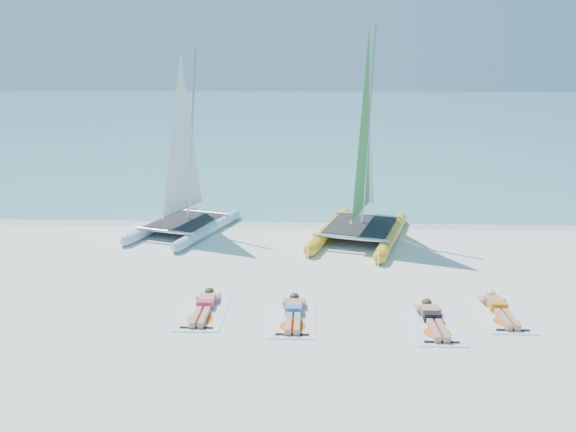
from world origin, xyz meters
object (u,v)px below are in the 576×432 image
(towel_b, at_px, (293,319))
(sunbather_c, at_px, (432,317))
(catamaran_blue, at_px, (184,178))
(catamaran_yellow, at_px, (365,169))
(towel_c, at_px, (434,326))
(sunbather_b, at_px, (294,311))
(sunbather_a, at_px, (205,305))
(towel_d, at_px, (501,315))
(sunbather_d, at_px, (499,307))
(towel_a, at_px, (203,313))

(towel_b, relative_size, sunbather_c, 1.07)
(catamaran_blue, xyz_separation_m, catamaran_yellow, (5.89, -0.09, 0.34))
(towel_c, height_order, sunbather_c, sunbather_c)
(towel_b, bearing_deg, towel_c, -3.93)
(catamaran_blue, height_order, sunbather_b, catamaran_blue)
(sunbather_b, relative_size, towel_c, 0.93)
(sunbather_a, distance_m, towel_d, 6.60)
(sunbather_c, bearing_deg, sunbather_b, 176.07)
(sunbather_a, distance_m, sunbather_d, 6.60)
(catamaran_blue, distance_m, towel_d, 10.65)
(sunbather_a, bearing_deg, towel_c, -7.13)
(towel_c, distance_m, sunbather_d, 1.78)
(towel_a, height_order, sunbather_b, sunbather_b)
(sunbather_d, bearing_deg, towel_b, -172.82)
(catamaran_blue, xyz_separation_m, towel_d, (8.39, -6.30, -1.82))
(towel_a, distance_m, sunbather_c, 5.01)
(sunbather_a, distance_m, sunbather_b, 2.03)
(sunbather_a, height_order, towel_d, sunbather_a)
(catamaran_yellow, distance_m, sunbather_b, 7.04)
(sunbather_a, xyz_separation_m, sunbather_c, (5.01, -0.43, 0.00))
(catamaran_blue, xyz_separation_m, towel_b, (3.81, -6.69, -1.82))
(sunbather_b, bearing_deg, sunbather_d, 4.81)
(catamaran_blue, height_order, sunbather_d, catamaran_blue)
(towel_a, height_order, sunbather_d, sunbather_d)
(sunbather_d, bearing_deg, towel_a, -176.97)
(catamaran_blue, relative_size, sunbather_c, 3.55)
(catamaran_yellow, xyz_separation_m, sunbather_b, (-2.08, -6.41, -2.05))
(towel_a, distance_m, towel_d, 6.60)
(catamaran_blue, bearing_deg, sunbather_c, -26.72)
(catamaran_blue, distance_m, sunbather_c, 9.70)
(sunbather_c, bearing_deg, towel_a, 177.23)
(sunbather_d, bearing_deg, sunbather_a, -178.64)
(towel_d, bearing_deg, catamaran_blue, 143.10)
(sunbather_b, bearing_deg, towel_a, 178.96)
(catamaran_blue, height_order, towel_c, catamaran_blue)
(catamaran_yellow, relative_size, sunbather_a, 3.99)
(towel_b, height_order, towel_c, same)
(catamaran_blue, distance_m, sunbather_d, 10.52)
(towel_a, relative_size, towel_c, 1.00)
(towel_c, distance_m, sunbather_c, 0.22)
(towel_b, xyz_separation_m, sunbather_c, (2.99, -0.01, 0.11))
(sunbather_a, relative_size, towel_d, 0.93)
(towel_a, bearing_deg, sunbather_c, -2.77)
(towel_c, xyz_separation_m, sunbather_d, (1.60, 0.78, 0.11))
(sunbather_a, xyz_separation_m, sunbather_d, (6.60, 0.16, 0.00))
(towel_a, relative_size, towel_d, 1.00)
(catamaran_blue, xyz_separation_m, towel_a, (1.79, -6.46, -1.82))
(sunbather_d, bearing_deg, towel_d, -90.00)
(sunbather_c, bearing_deg, towel_b, 179.74)
(sunbather_c, height_order, sunbather_d, same)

